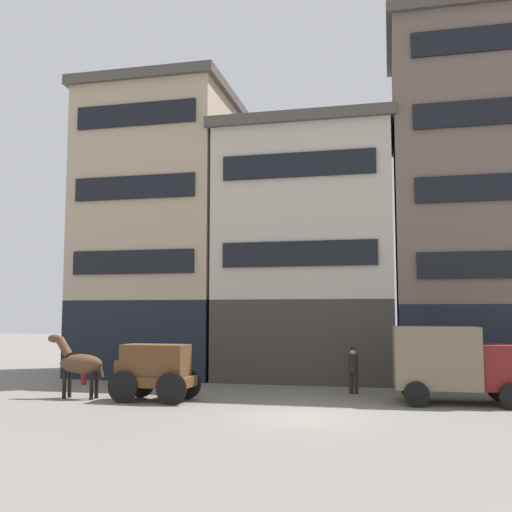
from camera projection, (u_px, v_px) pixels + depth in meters
The scene contains 9 objects.
ground_plane at pixel (302, 417), 17.62m from camera, with size 120.00×120.00×0.00m, color slate.
building_far_left at pixel (161, 230), 30.87m from camera, with size 7.64×7.39×14.74m.
building_center_left at pixel (309, 252), 29.03m from camera, with size 8.60×7.39×12.08m.
building_center_right at pixel (502, 199), 27.25m from camera, with size 10.10×7.39×16.64m.
cargo_wagon at pixel (154, 368), 20.82m from camera, with size 2.94×1.58×1.98m.
draft_horse at pixel (79, 363), 21.49m from camera, with size 2.35×0.64×2.30m.
delivery_truck_near at pixel (453, 362), 20.22m from camera, with size 4.41×2.27×2.62m.
pedestrian_officer at pixel (353, 368), 22.63m from camera, with size 0.51×0.51×1.79m.
fire_hydrant_curbside at pixel (84, 374), 25.57m from camera, with size 0.24×0.24×0.83m.
Camera 1 is at (2.65, -17.86, 3.11)m, focal length 41.34 mm.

